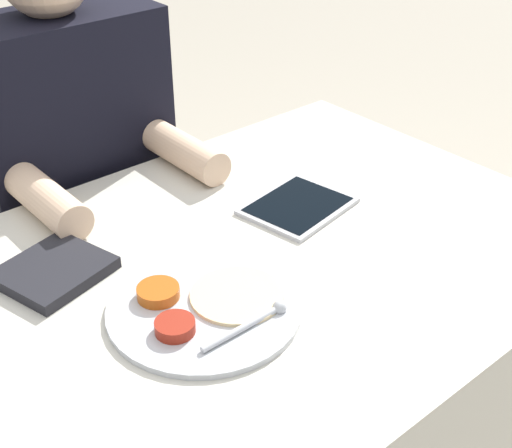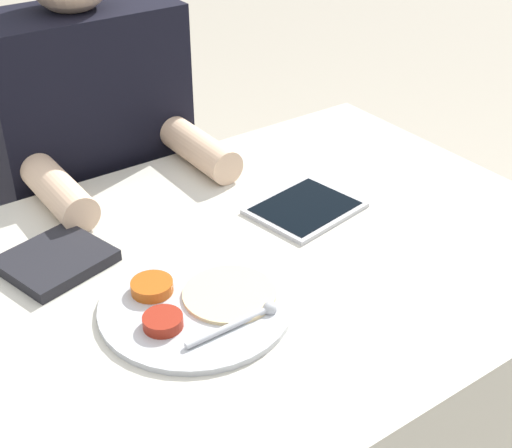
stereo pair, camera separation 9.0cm
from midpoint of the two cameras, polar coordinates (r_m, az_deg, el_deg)
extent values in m
cube|color=beige|center=(1.41, -4.34, -16.04)|extent=(1.28, 0.82, 0.73)
cylinder|color=#B7BABF|center=(1.08, -6.55, -6.80)|extent=(0.29, 0.29, 0.01)
cylinder|color=#B75114|center=(1.11, -10.27, -5.37)|extent=(0.07, 0.07, 0.02)
cylinder|color=maroon|center=(1.04, -9.00, -8.18)|extent=(0.06, 0.06, 0.02)
cylinder|color=beige|center=(1.09, -3.91, -5.76)|extent=(0.14, 0.14, 0.01)
cylinder|color=#B7BABF|center=(1.03, -3.64, -8.39)|extent=(0.14, 0.01, 0.01)
sphere|color=#B7BABF|center=(1.06, -0.55, -6.77)|extent=(0.02, 0.02, 0.02)
cube|color=silver|center=(1.21, -17.89, -3.85)|extent=(0.19, 0.18, 0.01)
cube|color=black|center=(1.20, -17.93, -3.62)|extent=(0.19, 0.18, 0.02)
cube|color=#B7B7BC|center=(1.33, 1.44, 1.39)|extent=(0.21, 0.18, 0.01)
cube|color=black|center=(1.33, 1.44, 1.56)|extent=(0.19, 0.16, 0.00)
cube|color=black|center=(1.87, -13.77, -8.85)|extent=(0.37, 0.22, 0.44)
cube|color=black|center=(1.58, -16.14, 5.44)|extent=(0.41, 0.20, 0.59)
cylinder|color=beige|center=(1.36, -18.34, 1.88)|extent=(0.07, 0.23, 0.07)
cylinder|color=beige|center=(1.48, -7.63, 5.83)|extent=(0.07, 0.23, 0.07)
camera|label=1|loc=(0.04, -92.20, -1.38)|focal=50.00mm
camera|label=2|loc=(0.04, 87.80, 1.38)|focal=50.00mm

